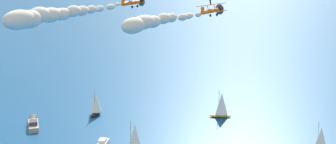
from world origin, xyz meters
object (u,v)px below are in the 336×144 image
Objects in this scene: sailboat_far_stbd at (320,144)px; biplane_wingman at (211,10)px; biplane_lead at (133,2)px; wingwalker_wingman at (210,0)px; sailboat_trailing at (222,105)px; sailboat_outer_ring_d at (96,103)px; sailboat_outer_ring_c at (135,143)px; motorboat_outer_ring_b at (33,123)px.

sailboat_far_stbd is 1.32× the size of biplane_wingman.
wingwalker_wingman is (20.86, 4.61, 1.91)m from biplane_lead.
sailboat_far_stbd is 1.15× the size of sailboat_trailing.
biplane_lead is at bearing -167.53° from wingwalker_wingman.
sailboat_outer_ring_d is (-67.02, -18.68, -0.83)m from sailboat_far_stbd.
sailboat_outer_ring_c is (8.06, -41.35, 1.20)m from sailboat_trailing.
sailboat_far_stbd is 6.48× the size of wingwalker_wingman.
sailboat_far_stbd is 69.58m from sailboat_outer_ring_d.
sailboat_outer_ring_c is at bearing -132.12° from sailboat_far_stbd.
sailboat_outer_ring_d is 1.08× the size of biplane_wingman.
motorboat_outer_ring_b is at bearing -167.05° from wingwalker_wingman.
wingwalker_wingman is (52.31, -6.46, 37.00)m from sailboat_outer_ring_d.
sailboat_far_stbd is 0.88× the size of sailboat_outer_ring_c.
sailboat_far_stbd reaches higher than sailboat_outer_ring_d.
sailboat_trailing is 42.14m from sailboat_outer_ring_c.
sailboat_far_stbd is 0.92× the size of motorboat_outer_ring_b.
sailboat_far_stbd is 45.69m from sailboat_outer_ring_c.
sailboat_outer_ring_c is 7.35× the size of wingwalker_wingman.
biplane_wingman is at bearing -53.16° from sailboat_trailing.
wingwalker_wingman reaches higher than sailboat_outer_ring_c.
motorboat_outer_ring_b is at bearing -102.05° from sailboat_outer_ring_d.
biplane_wingman is at bearing 12.32° from biplane_lead.
sailboat_far_stbd is at bearing 59.67° from wingwalker_wingman.
biplane_wingman is (16.35, 8.78, 33.45)m from sailboat_outer_ring_c.
biplane_wingman is (52.73, -6.42, 34.89)m from sailboat_outer_ring_d.
sailboat_trailing is 53.45m from biplane_wingman.
sailboat_outer_ring_c is 39.45m from sailboat_outer_ring_d.
motorboat_outer_ring_b is 20.08m from sailboat_outer_ring_d.
motorboat_outer_ring_b is 70.31m from wingwalker_wingman.
biplane_wingman is (56.88, 13.02, 37.73)m from motorboat_outer_ring_b.
sailboat_far_stbd is 44.66m from biplane_wingman.
motorboat_outer_ring_b is (-32.47, -45.59, -3.08)m from sailboat_trailing.
sailboat_outer_ring_d reaches higher than motorboat_outer_ring_b.
sailboat_outer_ring_d is (-36.38, 15.20, -1.44)m from sailboat_outer_ring_c.
sailboat_far_stbd is at bearing -10.91° from sailboat_trailing.
biplane_lead reaches higher than biplane_wingman.
wingwalker_wingman reaches higher than biplane_wingman.
sailboat_trailing is at bearing 101.02° from sailboat_outer_ring_c.
sailboat_outer_ring_c is 1.50× the size of biplane_lead.
sailboat_outer_ring_c is at bearing 5.97° from motorboat_outer_ring_b.
sailboat_outer_ring_c reaches higher than motorboat_outer_ring_b.
biplane_wingman reaches higher than sailboat_outer_ring_d.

